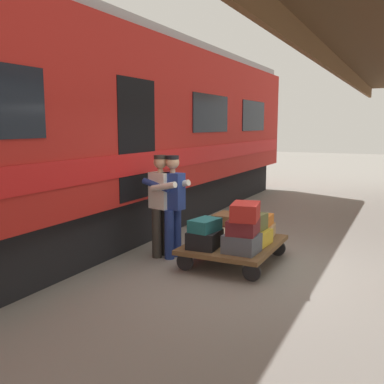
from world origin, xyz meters
TOP-DOWN VIEW (x-y plane):
  - ground_plane at (0.00, 0.00)m, footprint 60.00×60.00m
  - train_car at (3.74, 0.00)m, footprint 3.02×17.39m
  - luggage_cart at (0.58, -0.20)m, footprint 1.33×1.71m
  - suitcase_black_hardshell at (0.88, 0.27)m, footprint 0.46×0.56m
  - suitcase_cream_canvas at (0.88, -0.20)m, footprint 0.52×0.56m
  - suitcase_tan_vintage at (0.28, -0.67)m, footprint 0.46×0.67m
  - suitcase_yellow_case at (0.28, -0.20)m, footprint 0.53×0.62m
  - suitcase_burgundy_valise at (0.88, -0.67)m, footprint 0.49×0.53m
  - suitcase_slate_roller at (0.28, 0.27)m, footprint 0.50×0.47m
  - suitcase_olive_duffel at (0.31, -0.22)m, footprint 0.42×0.56m
  - suitcase_teal_softside at (0.87, 0.29)m, footprint 0.40×0.53m
  - suitcase_maroon_trunk at (0.27, 0.24)m, footprint 0.46×0.54m
  - suitcase_red_plastic at (0.24, 0.25)m, footprint 0.47×0.60m
  - suitcase_brown_leather at (0.90, -0.64)m, footprint 0.33×0.51m
  - suitcase_orange_carryall at (0.28, -0.64)m, footprint 0.33×0.55m
  - porter_in_overalls at (1.61, -0.03)m, footprint 0.70×0.49m
  - porter_by_door at (1.79, 0.00)m, footprint 0.72×0.54m

SIDE VIEW (x-z plane):
  - ground_plane at x=0.00m, z-range 0.00..0.00m
  - luggage_cart at x=0.58m, z-range 0.12..0.46m
  - suitcase_cream_canvas at x=0.88m, z-range 0.34..0.51m
  - suitcase_burgundy_valise at x=0.88m, z-range 0.34..0.53m
  - suitcase_tan_vintage at x=0.28m, z-range 0.34..0.55m
  - suitcase_yellow_case at x=0.28m, z-range 0.34..0.56m
  - suitcase_black_hardshell at x=0.88m, z-range 0.34..0.60m
  - suitcase_slate_roller at x=0.28m, z-range 0.34..0.61m
  - suitcase_brown_leather at x=0.90m, z-range 0.53..0.70m
  - suitcase_orange_carryall at x=0.28m, z-range 0.55..0.72m
  - suitcase_olive_duffel at x=0.31m, z-range 0.56..0.81m
  - suitcase_teal_softside at x=0.87m, z-range 0.60..0.78m
  - suitcase_maroon_trunk at x=0.27m, z-range 0.61..0.82m
  - porter_in_overalls at x=1.61m, z-range 0.07..1.78m
  - porter_by_door at x=1.79m, z-range 0.07..1.78m
  - suitcase_red_plastic at x=0.24m, z-range 0.82..1.07m
  - train_car at x=3.74m, z-range 0.06..4.06m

